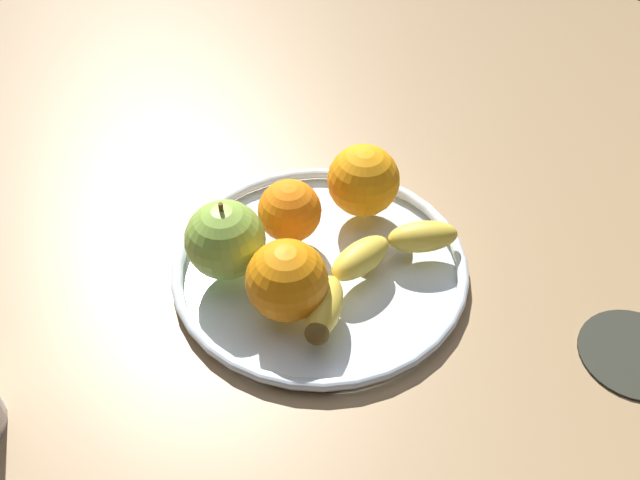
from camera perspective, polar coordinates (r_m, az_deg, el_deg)
name	(u,v)px	position (r cm, az deg, el deg)	size (l,w,h in cm)	color
ground_plane	(320,285)	(77.60, 0.00, -3.55)	(158.54, 158.54, 4.00)	#957750
fruit_bowl	(320,266)	(75.44, 0.00, -2.08)	(30.69, 30.69, 1.80)	silver
banana	(369,269)	(71.95, 3.83, -2.25)	(21.95, 8.15, 3.29)	yellow
apple	(225,240)	(71.82, -7.46, 0.00)	(8.02, 8.02, 8.82)	#89B441
orange_back_left	(290,211)	(75.30, -2.40, 2.29)	(6.66, 6.66, 6.66)	orange
orange_front_left	(363,180)	(78.13, 3.43, 4.70)	(7.82, 7.82, 7.82)	orange
orange_back_right	(287,280)	(67.76, -2.62, -3.18)	(7.84, 7.84, 7.84)	orange
ambient_coaster	(635,353)	(75.32, 23.50, -8.13)	(10.56, 10.56, 0.60)	#28291F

